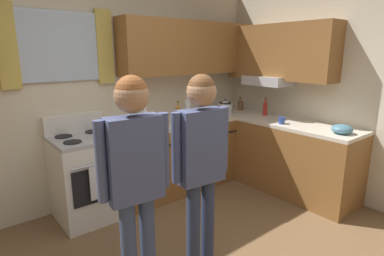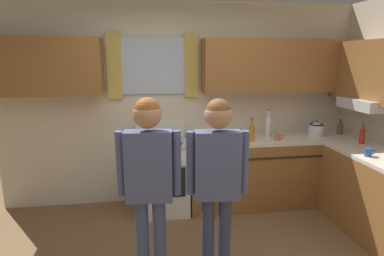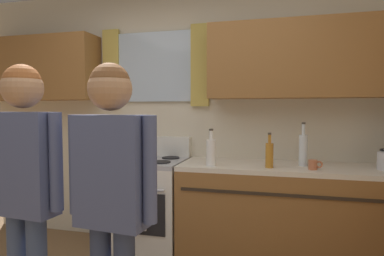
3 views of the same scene
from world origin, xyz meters
TOP-DOWN VIEW (x-y plane):
  - back_wall_unit at (0.04, 1.82)m, footprint 4.60×0.42m
  - kitchen_counter_run at (1.50, 1.12)m, footprint 2.24×2.10m
  - stove_oven at (-0.28, 1.54)m, footprint 0.63×0.67m
  - bottle_tall_clear at (1.09, 1.55)m, footprint 0.07×0.07m
  - bottle_oil_amber at (0.82, 1.38)m, footprint 0.06×0.06m
  - bottle_milk_white at (0.34, 1.35)m, footprint 0.08×0.08m
  - cup_terracotta at (1.16, 1.38)m, footprint 0.11×0.07m
  - adult_left at (-0.45, 0.14)m, footprint 0.50×0.22m
  - adult_in_plaid at (0.09, 0.11)m, footprint 0.50×0.22m

SIDE VIEW (x-z plane):
  - kitchen_counter_run at x=1.50m, z-range 0.00..0.90m
  - stove_oven at x=-0.28m, z-range -0.08..1.02m
  - cup_terracotta at x=1.16m, z-range 0.90..0.98m
  - adult_in_plaid at x=0.09m, z-range 0.21..1.81m
  - bottle_oil_amber at x=0.82m, z-range 0.87..1.15m
  - adult_left at x=-0.45m, z-range 0.21..1.83m
  - bottle_milk_white at x=0.34m, z-range 0.86..1.18m
  - bottle_tall_clear at x=1.09m, z-range 0.86..1.22m
  - back_wall_unit at x=0.04m, z-range 0.19..2.79m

